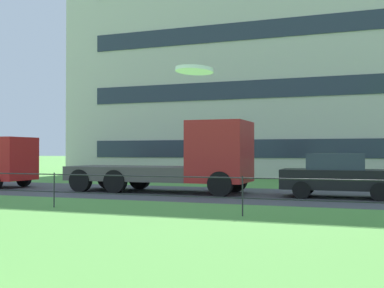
{
  "coord_description": "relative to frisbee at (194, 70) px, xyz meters",
  "views": [
    {
      "loc": [
        5.64,
        -0.21,
        1.6
      ],
      "look_at": [
        2.94,
        7.25,
        1.73
      ],
      "focal_mm": 44.76,
      "sensor_mm": 36.0,
      "label": 1
    }
  ],
  "objects": [
    {
      "name": "apartment_building_background",
      "position": [
        -2.63,
        30.7,
        6.94
      ],
      "size": [
        31.79,
        11.64,
        18.21
      ],
      "color": "beige",
      "rests_on": "ground"
    },
    {
      "name": "car_black_far_left",
      "position": [
        0.28,
        14.22,
        -1.4
      ],
      "size": [
        4.02,
        1.84,
        1.54
      ],
      "color": "black",
      "rests_on": "ground"
    },
    {
      "name": "street_strip",
      "position": [
        -4.52,
        14.17,
        -2.17
      ],
      "size": [
        80.0,
        6.37,
        0.01
      ],
      "primitive_type": "cube",
      "color": "#4C4C51",
      "rests_on": "ground"
    },
    {
      "name": "flatbed_truck_far_right",
      "position": [
        -5.5,
        14.23,
        -0.96
      ],
      "size": [
        7.31,
        2.44,
        2.75
      ],
      "color": "#B22323",
      "rests_on": "ground"
    },
    {
      "name": "frisbee",
      "position": [
        0.0,
        0.0,
        0.0
      ],
      "size": [
        0.38,
        0.38,
        0.04
      ],
      "color": "white"
    },
    {
      "name": "park_fence",
      "position": [
        -4.52,
        8.44,
        -1.5
      ],
      "size": [
        38.94,
        0.04,
        1.0
      ],
      "color": "#232328",
      "rests_on": "ground"
    }
  ]
}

